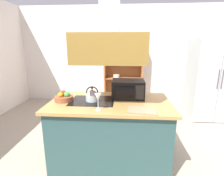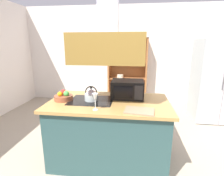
% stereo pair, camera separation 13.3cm
% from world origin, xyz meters
% --- Properties ---
extents(ground_plane, '(7.80, 7.80, 0.00)m').
position_xyz_m(ground_plane, '(0.00, 0.00, 0.00)').
color(ground_plane, gray).
extents(wall_back, '(6.00, 0.12, 2.70)m').
position_xyz_m(wall_back, '(0.00, 3.00, 1.35)').
color(wall_back, silver).
rests_on(wall_back, ground).
extents(kitchen_island, '(1.65, 0.96, 0.90)m').
position_xyz_m(kitchen_island, '(-0.16, 0.18, 0.45)').
color(kitchen_island, '#294948').
rests_on(kitchen_island, ground).
extents(range_hood, '(0.90, 0.70, 1.27)m').
position_xyz_m(range_hood, '(-0.16, 0.18, 1.73)').
color(range_hood, olive).
extents(refrigerator, '(0.90, 0.78, 1.77)m').
position_xyz_m(refrigerator, '(1.97, 1.89, 0.89)').
color(refrigerator, '#B2C0C2').
rests_on(refrigerator, ground).
extents(dish_cabinet, '(1.06, 0.40, 1.83)m').
position_xyz_m(dish_cabinet, '(-0.01, 2.78, 0.81)').
color(dish_cabinet, '#9A5D30').
rests_on(dish_cabinet, ground).
extents(kettle, '(0.18, 0.18, 0.20)m').
position_xyz_m(kettle, '(-0.40, 0.18, 0.99)').
color(kettle, '#B4C2C4').
rests_on(kettle, kitchen_island).
extents(cutting_board, '(0.37, 0.28, 0.02)m').
position_xyz_m(cutting_board, '(0.25, -0.16, 0.91)').
color(cutting_board, tan).
rests_on(cutting_board, kitchen_island).
extents(microwave, '(0.46, 0.35, 0.26)m').
position_xyz_m(microwave, '(0.09, 0.37, 1.03)').
color(microwave, black).
rests_on(microwave, kitchen_island).
extents(wine_glass_on_counter, '(0.08, 0.08, 0.21)m').
position_xyz_m(wine_glass_on_counter, '(-0.27, -0.16, 1.05)').
color(wine_glass_on_counter, silver).
rests_on(wine_glass_on_counter, kitchen_island).
extents(fruit_bowl, '(0.26, 0.26, 0.14)m').
position_xyz_m(fruit_bowl, '(-0.79, 0.15, 0.95)').
color(fruit_bowl, brown).
rests_on(fruit_bowl, kitchen_island).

